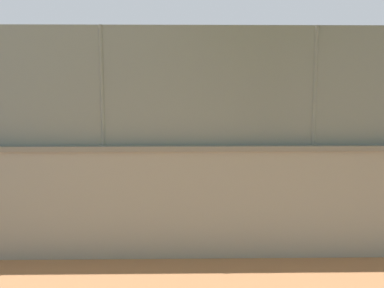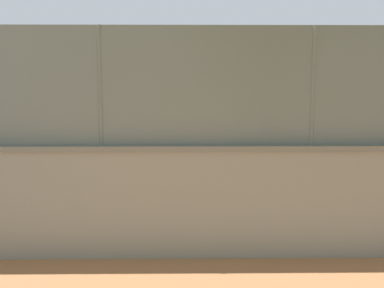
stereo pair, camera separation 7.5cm
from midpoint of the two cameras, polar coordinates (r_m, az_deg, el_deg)
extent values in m
plane|color=#A36B42|center=(17.36, -0.35, -1.54)|extent=(260.00, 260.00, 0.00)
cube|color=gray|center=(7.29, 1.75, -7.37)|extent=(23.20, 1.23, 1.70)
cube|color=slate|center=(7.11, 1.78, -0.43)|extent=(23.21, 1.29, 0.08)
cube|color=slate|center=(7.05, 1.81, 7.23)|extent=(22.73, 0.92, 1.82)
cylinder|color=slate|center=(7.31, 14.73, 7.00)|extent=(0.07, 0.07, 1.82)
cylinder|color=slate|center=(7.15, -11.41, 7.09)|extent=(0.07, 0.07, 1.82)
cylinder|color=navy|center=(18.83, -2.18, 0.44)|extent=(0.16, 0.16, 0.84)
cylinder|color=navy|center=(18.83, -2.79, 0.44)|extent=(0.16, 0.16, 0.84)
cylinder|color=orange|center=(18.76, -2.50, 2.65)|extent=(0.35, 0.35, 0.62)
cylinder|color=#936B4C|center=(18.79, -1.53, 3.04)|extent=(0.11, 0.59, 0.17)
cylinder|color=#936B4C|center=(19.05, -3.42, 3.09)|extent=(0.11, 0.59, 0.17)
sphere|color=#936B4C|center=(18.72, -2.50, 3.95)|extent=(0.24, 0.24, 0.24)
cylinder|color=red|center=(18.72, -2.50, 4.26)|extent=(0.26, 0.26, 0.05)
cylinder|color=black|center=(19.23, -3.40, 3.13)|extent=(0.05, 0.30, 0.04)
ellipsoid|color=#333338|center=(19.45, -3.38, 3.18)|extent=(0.04, 0.30, 0.24)
cylinder|color=black|center=(15.26, 11.42, -1.51)|extent=(0.21, 0.21, 0.75)
cylinder|color=black|center=(15.17, 12.08, -1.58)|extent=(0.21, 0.21, 0.75)
cylinder|color=beige|center=(15.13, 11.81, 0.89)|extent=(0.48, 0.48, 0.55)
cylinder|color=#936B4C|center=(15.21, 10.78, 1.37)|extent=(0.40, 0.47, 0.16)
cylinder|color=#936B4C|center=(14.72, 12.25, 1.13)|extent=(0.40, 0.47, 0.16)
sphere|color=#936B4C|center=(15.09, 11.85, 2.33)|extent=(0.21, 0.21, 0.21)
cylinder|color=red|center=(15.09, 11.86, 2.68)|extent=(0.31, 0.31, 0.05)
cylinder|color=navy|center=(16.25, -8.99, -0.74)|extent=(0.21, 0.21, 0.85)
cylinder|color=navy|center=(16.13, -9.56, -0.81)|extent=(0.21, 0.21, 0.85)
cylinder|color=#429951|center=(16.10, -9.33, 1.82)|extent=(0.48, 0.48, 0.63)
cylinder|color=#936B4C|center=(16.33, -8.56, 2.35)|extent=(0.50, 0.47, 0.17)
cylinder|color=#936B4C|center=(16.15, -10.88, 2.24)|extent=(0.50, 0.47, 0.17)
sphere|color=#936B4C|center=(16.07, -9.36, 3.35)|extent=(0.24, 0.24, 0.24)
cylinder|color=navy|center=(16.06, -9.37, 3.72)|extent=(0.35, 0.35, 0.05)
cylinder|color=black|center=(16.29, -11.25, 2.28)|extent=(0.25, 0.23, 0.04)
ellipsoid|color=#333338|center=(16.47, -11.70, 2.32)|extent=(0.24, 0.22, 0.24)
sphere|color=#3399D8|center=(16.52, -3.42, -1.84)|extent=(0.10, 0.10, 0.10)
camera|label=1|loc=(0.04, -90.17, -0.02)|focal=42.88mm
camera|label=2|loc=(0.04, 89.83, 0.02)|focal=42.88mm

